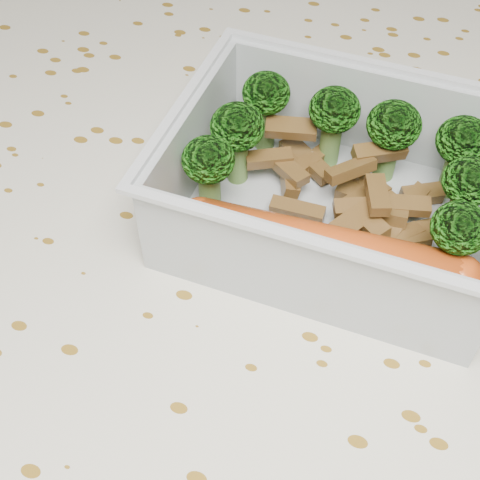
% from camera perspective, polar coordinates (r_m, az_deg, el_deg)
% --- Properties ---
extents(dining_table, '(1.40, 0.90, 0.75)m').
position_cam_1_polar(dining_table, '(0.46, 0.88, -9.29)').
color(dining_table, brown).
rests_on(dining_table, ground).
extents(tablecloth, '(1.46, 0.96, 0.19)m').
position_cam_1_polar(tablecloth, '(0.41, 0.97, -5.73)').
color(tablecloth, silver).
rests_on(tablecloth, dining_table).
extents(lunch_container, '(0.20, 0.16, 0.07)m').
position_cam_1_polar(lunch_container, '(0.39, 8.24, 3.60)').
color(lunch_container, silver).
rests_on(lunch_container, tablecloth).
extents(broccoli_florets, '(0.17, 0.10, 0.06)m').
position_cam_1_polar(broccoli_florets, '(0.39, 9.43, 7.76)').
color(broccoli_florets, '#608C3F').
rests_on(broccoli_florets, lunch_container).
extents(meat_pile, '(0.12, 0.09, 0.03)m').
position_cam_1_polar(meat_pile, '(0.40, 9.77, 3.83)').
color(meat_pile, brown).
rests_on(meat_pile, lunch_container).
extents(sausage, '(0.17, 0.03, 0.03)m').
position_cam_1_polar(sausage, '(0.36, 7.20, -0.88)').
color(sausage, '#C94915').
rests_on(sausage, lunch_container).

